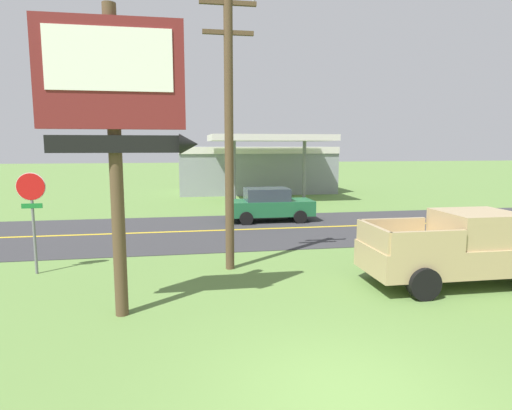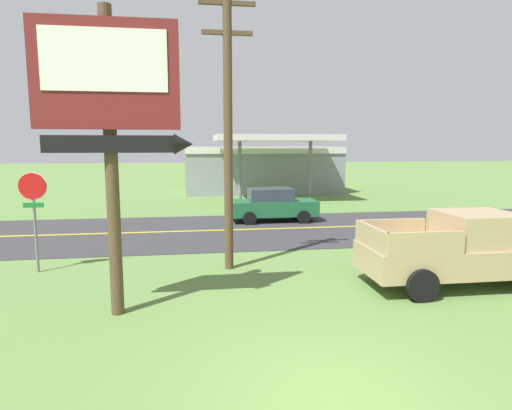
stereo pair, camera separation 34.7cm
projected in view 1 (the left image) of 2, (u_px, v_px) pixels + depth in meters
ground_plane at (348, 397)px, 6.45m from camera, size 180.00×180.00×0.00m
road_asphalt at (237, 230)px, 19.13m from camera, size 140.00×8.00×0.02m
road_centre_line at (237, 230)px, 19.13m from camera, size 126.00×0.20×0.01m
motel_sign at (116, 107)px, 8.86m from camera, size 3.20×0.54×6.55m
stop_sign at (32, 205)px, 12.37m from camera, size 0.80×0.08×2.95m
utility_pole at (229, 124)px, 12.59m from camera, size 1.61×0.26×8.17m
gas_station at (255, 168)px, 34.63m from camera, size 12.00×11.50×4.40m
pickup_tan_parked_on_lawn at (463, 249)px, 11.62m from camera, size 5.21×2.27×1.96m
car_green_near_lane at (269, 205)px, 21.29m from camera, size 4.20×2.00×1.64m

